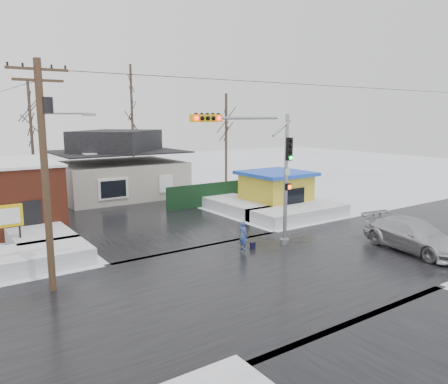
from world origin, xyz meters
TOP-DOWN VIEW (x-y plane):
  - ground at (0.00, 0.00)m, footprint 120.00×120.00m
  - road_ns at (0.00, 0.00)m, footprint 10.00×120.00m
  - road_ew at (0.00, 0.00)m, footprint 120.00×10.00m
  - snowbank_nw at (-9.00, 7.00)m, footprint 7.00×3.00m
  - snowbank_ne at (9.00, 7.00)m, footprint 7.00×3.00m
  - snowbank_nside_w at (-7.00, 12.00)m, footprint 3.00×8.00m
  - snowbank_nside_e at (7.00, 12.00)m, footprint 3.00×8.00m
  - traffic_signal at (2.43, 2.97)m, footprint 6.05×0.68m
  - utility_pole at (-7.93, 3.50)m, footprint 3.15×0.44m
  - house at (2.00, 22.00)m, footprint 10.40×8.40m
  - kiosk at (9.50, 9.99)m, footprint 4.60×4.60m
  - fence at (6.50, 14.00)m, footprint 8.00×0.12m
  - tree_far_left at (-4.00, 26.00)m, footprint 3.00×3.00m
  - tree_far_mid at (6.00, 28.00)m, footprint 3.00×3.00m
  - tree_far_right at (12.00, 20.00)m, footprint 3.00×3.00m
  - pedestrian at (1.51, 3.45)m, footprint 0.41×0.59m
  - car at (8.69, -1.66)m, footprint 2.95×5.82m
  - shopping_bag at (2.00, 3.26)m, footprint 0.29×0.16m

SIDE VIEW (x-z plane):
  - ground at x=0.00m, z-range 0.00..0.00m
  - road_ns at x=0.00m, z-range 0.00..0.02m
  - road_ew at x=0.00m, z-range 0.00..0.02m
  - shopping_bag at x=2.00m, z-range 0.00..0.35m
  - snowbank_nw at x=-9.00m, z-range 0.00..0.80m
  - snowbank_ne at x=9.00m, z-range 0.00..0.80m
  - snowbank_nside_w at x=-7.00m, z-range 0.00..0.80m
  - snowbank_nside_e at x=7.00m, z-range 0.00..0.80m
  - pedestrian at x=1.51m, z-range 0.00..1.53m
  - car at x=8.69m, z-range 0.00..1.62m
  - fence at x=6.50m, z-range 0.00..1.80m
  - kiosk at x=9.50m, z-range 0.03..2.90m
  - house at x=2.00m, z-range -0.26..5.50m
  - traffic_signal at x=2.43m, z-range 1.04..8.04m
  - utility_pole at x=-7.93m, z-range 0.61..9.61m
  - tree_far_right at x=12.00m, z-range 2.66..11.66m
  - tree_far_left at x=-4.00m, z-range 2.95..12.95m
  - tree_far_mid at x=6.00m, z-range 3.54..15.54m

